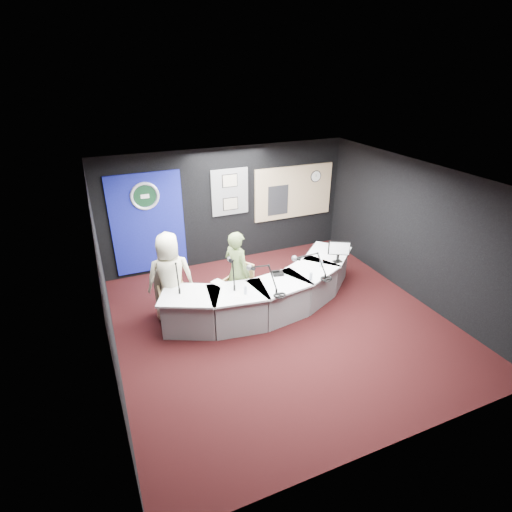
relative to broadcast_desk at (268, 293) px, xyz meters
name	(u,v)px	position (x,y,z in m)	size (l,w,h in m)	color
ground	(282,322)	(0.05, -0.55, -0.38)	(6.00, 6.00, 0.00)	black
ceiling	(287,179)	(0.05, -0.55, 2.42)	(6.00, 6.00, 0.02)	silver
wall_back	(228,206)	(0.05, 2.45, 1.02)	(6.00, 0.02, 2.80)	black
wall_front	(401,363)	(0.05, -3.55, 1.02)	(6.00, 0.02, 2.80)	black
wall_left	(105,291)	(-2.95, -0.55, 1.02)	(0.02, 6.00, 2.80)	black
wall_right	(416,232)	(3.05, -0.55, 1.02)	(0.02, 6.00, 2.80)	black
broadcast_desk	(268,293)	(0.00, 0.00, 0.00)	(4.50, 1.90, 0.75)	silver
backdrop_panel	(148,224)	(-1.85, 2.42, 0.88)	(1.60, 0.05, 2.30)	navy
agency_seal	(145,196)	(-1.85, 2.38, 1.52)	(0.63, 0.63, 0.07)	silver
seal_center	(145,196)	(-1.85, 2.38, 1.52)	(0.48, 0.48, 0.01)	black
pinboard	(230,192)	(0.10, 2.42, 1.38)	(0.90, 0.04, 1.10)	slate
framed_photo_upper	(230,181)	(0.10, 2.39, 1.65)	(0.34, 0.02, 0.27)	gray
framed_photo_lower	(231,204)	(0.10, 2.39, 1.09)	(0.34, 0.02, 0.27)	gray
booth_window_frame	(294,192)	(1.80, 2.42, 1.18)	(2.12, 0.06, 1.32)	tan
booth_glow	(294,192)	(1.80, 2.41, 1.18)	(2.00, 0.02, 1.20)	tan
equipment_rack	(278,200)	(1.35, 2.39, 1.03)	(0.55, 0.02, 0.75)	black
wall_clock	(316,176)	(2.40, 2.39, 1.52)	(0.28, 0.28, 0.01)	white
armchair_left	(172,297)	(-1.81, 0.43, 0.09)	(0.52, 0.52, 0.92)	#A77E4C
armchair_right	(238,287)	(-0.54, 0.25, 0.11)	(0.55, 0.55, 0.97)	#A77E4C
draped_jacket	(167,284)	(-1.84, 0.68, 0.24)	(0.50, 0.10, 0.70)	slate
person_man	(170,278)	(-1.81, 0.43, 0.51)	(0.86, 0.56, 1.77)	beige
person_woman	(237,272)	(-0.54, 0.25, 0.46)	(0.61, 0.40, 1.67)	#5E743C
computer_monitor	(339,248)	(1.58, -0.01, 0.70)	(0.39, 0.02, 0.27)	black
desk_phone	(278,274)	(0.20, -0.02, 0.40)	(0.21, 0.16, 0.05)	black
headphones_near	(326,278)	(0.97, -0.55, 0.39)	(0.24, 0.24, 0.04)	black
headphones_far	(280,295)	(-0.12, -0.75, 0.39)	(0.22, 0.22, 0.04)	black
paper_stack	(219,283)	(-0.96, 0.13, 0.38)	(0.20, 0.28, 0.00)	white
notepad	(241,293)	(-0.72, -0.41, 0.38)	(0.21, 0.30, 0.00)	white
boom_mic_a	(176,271)	(-1.71, 0.33, 0.68)	(0.17, 0.74, 0.60)	black
boom_mic_b	(232,268)	(-0.72, 0.04, 0.68)	(0.26, 0.72, 0.60)	black
boom_mic_c	(263,274)	(-0.29, -0.40, 0.68)	(0.42, 0.66, 0.60)	black
boom_mic_d	(310,263)	(0.73, -0.33, 0.68)	(0.58, 0.54, 0.60)	black
water_bottles	(286,275)	(0.25, -0.26, 0.46)	(1.88, 0.48, 0.18)	silver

